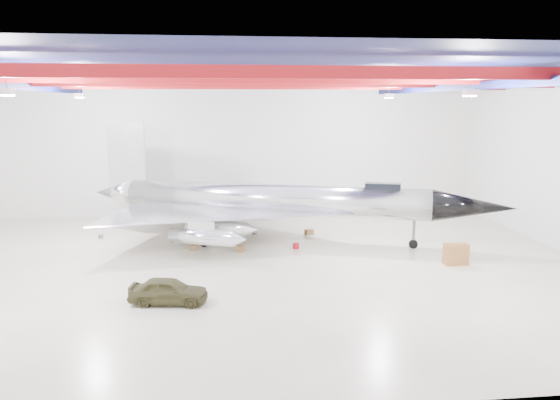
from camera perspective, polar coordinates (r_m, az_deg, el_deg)
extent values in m
plane|color=#B9AD93|center=(31.45, -3.68, -6.97)|extent=(40.00, 40.00, 0.00)
plane|color=silver|center=(45.20, -4.66, 5.37)|extent=(40.00, 0.00, 40.00)
plane|color=#0A0F38|center=(30.10, -3.92, 13.46)|extent=(40.00, 40.00, 0.00)
cube|color=maroon|center=(21.10, -2.82, 13.24)|extent=(39.50, 0.25, 0.50)
cube|color=maroon|center=(27.08, -3.63, 12.56)|extent=(39.50, 0.25, 0.50)
cube|color=maroon|center=(33.07, -4.14, 12.12)|extent=(39.50, 0.25, 0.50)
cube|color=maroon|center=(39.06, -4.49, 11.82)|extent=(39.50, 0.25, 0.50)
cube|color=#0B1146|center=(31.88, -26.40, 10.64)|extent=(0.25, 29.50, 0.40)
cube|color=#0B1146|center=(32.86, 17.93, 11.15)|extent=(0.25, 29.50, 0.40)
cube|color=silver|center=(25.55, -26.64, 10.09)|extent=(0.55, 0.55, 0.25)
cube|color=silver|center=(26.56, 19.22, 10.56)|extent=(0.55, 0.55, 0.25)
cube|color=silver|center=(37.06, -20.22, 10.24)|extent=(0.55, 0.55, 0.25)
cube|color=silver|center=(37.76, 11.30, 10.65)|extent=(0.55, 0.55, 0.25)
cylinder|color=silver|center=(36.57, -0.61, 0.09)|extent=(19.97, 8.59, 2.04)
cone|color=black|center=(35.89, 19.63, -0.70)|extent=(5.49, 3.60, 2.04)
cone|color=silver|center=(40.87, -16.84, 0.72)|extent=(3.56, 2.93, 2.04)
cube|color=silver|center=(40.04, -15.76, 4.42)|extent=(2.74, 1.05, 4.59)
cube|color=black|center=(35.45, 10.70, 1.35)|extent=(2.39, 1.51, 0.51)
cylinder|color=silver|center=(32.50, -8.18, -3.88)|extent=(3.97, 2.13, 0.92)
cylinder|color=silver|center=(34.82, -6.69, -2.89)|extent=(3.97, 2.13, 0.92)
cylinder|color=silver|center=(40.52, -3.82, -0.99)|extent=(3.97, 2.13, 0.92)
cylinder|color=silver|center=(42.93, -2.86, -0.35)|extent=(3.97, 2.13, 0.92)
cylinder|color=#59595B|center=(36.02, 13.79, -3.52)|extent=(0.18, 0.18, 1.84)
cylinder|color=black|center=(36.17, 13.75, -4.49)|extent=(0.61, 0.40, 0.57)
cylinder|color=#59595B|center=(35.75, -7.95, -3.42)|extent=(0.18, 0.18, 1.84)
cylinder|color=black|center=(35.90, -7.92, -4.40)|extent=(0.61, 0.40, 0.57)
cylinder|color=#59595B|center=(40.44, -5.41, -1.77)|extent=(0.18, 0.18, 1.84)
cylinder|color=black|center=(40.58, -5.39, -2.65)|extent=(0.61, 0.40, 0.57)
imported|color=#38351C|center=(26.24, -11.58, -9.27)|extent=(3.83, 2.01, 1.24)
cube|color=brown|center=(33.23, 17.90, -5.42)|extent=(1.35, 0.69, 1.23)
cube|color=olive|center=(35.21, -9.00, -4.93)|extent=(0.48, 0.39, 0.32)
cube|color=maroon|center=(38.24, -8.99, -3.70)|extent=(0.55, 0.47, 0.35)
cube|color=olive|center=(38.86, 3.06, -3.34)|extent=(0.65, 0.58, 0.38)
cube|color=#59595B|center=(39.77, -18.23, -3.63)|extent=(0.40, 0.35, 0.24)
cylinder|color=maroon|center=(35.13, 1.68, -4.80)|extent=(0.54, 0.54, 0.37)
cube|color=olive|center=(34.52, -4.16, -5.09)|extent=(0.67, 0.61, 0.38)
cylinder|color=#59595B|center=(39.01, -2.73, -3.29)|extent=(0.49, 0.49, 0.37)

